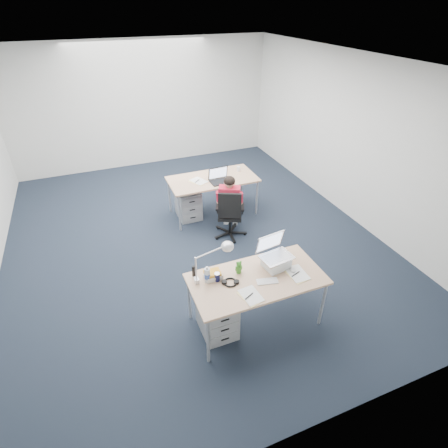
% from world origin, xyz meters
% --- Properties ---
extents(floor, '(7.00, 7.00, 0.00)m').
position_xyz_m(floor, '(0.00, 0.00, 0.00)').
color(floor, black).
rests_on(floor, ground).
extents(room, '(6.02, 7.02, 2.80)m').
position_xyz_m(room, '(0.00, 0.00, 1.71)').
color(room, beige).
rests_on(room, ground).
extents(desk_near, '(1.60, 0.80, 0.73)m').
position_xyz_m(desk_near, '(0.20, -2.08, 0.68)').
color(desk_near, tan).
rests_on(desk_near, ground).
extents(desk_far, '(1.60, 0.80, 0.73)m').
position_xyz_m(desk_far, '(0.63, 0.63, 0.68)').
color(desk_far, tan).
rests_on(desk_far, ground).
extents(office_chair, '(0.77, 0.77, 0.92)m').
position_xyz_m(office_chair, '(0.64, -0.19, 0.26)').
color(office_chair, black).
rests_on(office_chair, ground).
extents(seated_person, '(0.54, 0.67, 1.11)m').
position_xyz_m(seated_person, '(0.70, -0.05, 0.55)').
color(seated_person, red).
rests_on(seated_person, ground).
extents(drawer_pedestal_near, '(0.40, 0.50, 0.55)m').
position_xyz_m(drawer_pedestal_near, '(-0.30, -2.05, 0.28)').
color(drawer_pedestal_near, '#9DA0A2').
rests_on(drawer_pedestal_near, ground).
extents(drawer_pedestal_far, '(0.40, 0.50, 0.55)m').
position_xyz_m(drawer_pedestal_far, '(0.16, 0.68, 0.28)').
color(drawer_pedestal_far, '#9DA0A2').
rests_on(drawer_pedestal_far, ground).
extents(silver_laptop, '(0.42, 0.35, 0.40)m').
position_xyz_m(silver_laptop, '(0.51, -1.98, 0.93)').
color(silver_laptop, silver).
rests_on(silver_laptop, desk_near).
extents(wireless_keyboard, '(0.27, 0.16, 0.01)m').
position_xyz_m(wireless_keyboard, '(0.28, -2.18, 0.74)').
color(wireless_keyboard, white).
rests_on(wireless_keyboard, desk_near).
extents(computer_mouse, '(0.08, 0.11, 0.03)m').
position_xyz_m(computer_mouse, '(0.66, -2.13, 0.75)').
color(computer_mouse, white).
rests_on(computer_mouse, desk_near).
extents(headphones, '(0.25, 0.22, 0.03)m').
position_xyz_m(headphones, '(-0.13, -2.05, 0.75)').
color(headphones, black).
rests_on(headphones, desk_near).
extents(can_koozie, '(0.08, 0.08, 0.11)m').
position_xyz_m(can_koozie, '(-0.25, -1.95, 0.78)').
color(can_koozie, '#13163D').
rests_on(can_koozie, desk_near).
extents(water_bottle, '(0.07, 0.07, 0.22)m').
position_xyz_m(water_bottle, '(-0.37, -1.92, 0.84)').
color(water_bottle, silver).
rests_on(water_bottle, desk_near).
extents(bear_figurine, '(0.10, 0.08, 0.17)m').
position_xyz_m(bear_figurine, '(0.04, -1.91, 0.81)').
color(bear_figurine, '#237B20').
rests_on(bear_figurine, desk_near).
extents(book_stack, '(0.23, 0.19, 0.09)m').
position_xyz_m(book_stack, '(-0.28, -1.89, 0.78)').
color(book_stack, silver).
rests_on(book_stack, desk_near).
extents(cordless_phone, '(0.05, 0.04, 0.15)m').
position_xyz_m(cordless_phone, '(-0.48, -1.77, 0.80)').
color(cordless_phone, black).
rests_on(cordless_phone, desk_near).
extents(papers_left, '(0.23, 0.30, 0.01)m').
position_xyz_m(papers_left, '(-0.00, -2.33, 0.73)').
color(papers_left, '#FFE693').
rests_on(papers_left, desk_near).
extents(papers_right, '(0.21, 0.30, 0.01)m').
position_xyz_m(papers_right, '(0.67, -2.21, 0.73)').
color(papers_right, '#FFE693').
rests_on(papers_right, desk_near).
extents(sunglasses, '(0.11, 0.09, 0.02)m').
position_xyz_m(sunglasses, '(0.55, -1.89, 0.74)').
color(sunglasses, black).
rests_on(sunglasses, desk_near).
extents(desk_lamp, '(0.44, 0.17, 0.49)m').
position_xyz_m(desk_lamp, '(-0.34, -1.89, 0.98)').
color(desk_lamp, silver).
rests_on(desk_lamp, desk_near).
extents(dark_laptop, '(0.37, 0.36, 0.26)m').
position_xyz_m(dark_laptop, '(0.72, 0.43, 0.86)').
color(dark_laptop, black).
rests_on(dark_laptop, desk_far).
extents(far_cup, '(0.07, 0.07, 0.09)m').
position_xyz_m(far_cup, '(1.20, 0.75, 0.77)').
color(far_cup, white).
rests_on(far_cup, desk_far).
extents(far_papers, '(0.32, 0.36, 0.01)m').
position_xyz_m(far_papers, '(0.35, 0.60, 0.73)').
color(far_papers, white).
rests_on(far_papers, desk_far).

